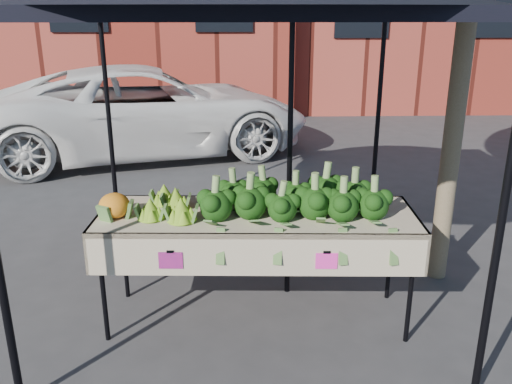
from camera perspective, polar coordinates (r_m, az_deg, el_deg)
name	(u,v)px	position (r m, az deg, el deg)	size (l,w,h in m)	color
ground	(266,318)	(4.45, 1.09, -13.19)	(90.00, 90.00, 0.00)	#313133
table	(257,267)	(4.24, 0.08, -7.94)	(2.43, 0.89, 0.90)	#C5B29A
canopy	(246,137)	(4.39, -1.04, 5.81)	(3.16, 3.16, 2.74)	black
broccoli_heap	(293,193)	(4.04, 3.97, -0.10)	(1.40, 0.60, 0.30)	#0B340E
romanesco_cluster	(168,198)	(4.08, -9.30, -0.65)	(0.46, 0.60, 0.23)	#7FAA2D
cauliflower_pair	(114,204)	(4.08, -14.81, -1.24)	(0.23, 0.23, 0.21)	orange
street_tree	(468,11)	(4.81, 21.60, 17.42)	(2.38, 2.38, 4.69)	#1E4C14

